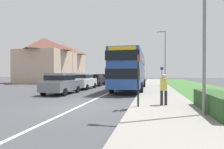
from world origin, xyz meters
The scene contains 16 objects.
ground_plane centered at (0.00, 0.00, 0.00)m, with size 120.00×120.00×0.00m, color #424247.
lane_marking_centre centered at (0.00, 8.00, 0.00)m, with size 0.14×60.00×0.01m, color silver.
pavement_near_side centered at (4.20, 6.00, 0.06)m, with size 3.20×68.00×0.12m, color gray.
grass_verge_seaward centered at (8.50, 6.00, 0.04)m, with size 6.00×68.00×0.08m, color #3D6B33.
roadside_hedge centered at (6.30, -0.61, 0.45)m, with size 1.10×3.82×0.90m, color #2D5128.
double_decker_bus centered at (1.55, 9.12, 2.14)m, with size 2.80×10.06×3.70m.
parked_car_grey centered at (-3.55, 4.73, 0.93)m, with size 1.98×3.90×1.70m.
parked_car_white centered at (-3.58, 9.55, 0.94)m, with size 2.01×4.15×1.73m.
parked_car_black centered at (-3.69, 14.52, 0.86)m, with size 1.92×4.01×1.55m.
parked_car_red centered at (-3.54, 19.28, 0.87)m, with size 1.88×3.90×1.57m.
pedestrian_at_stop centered at (4.22, 0.60, 0.98)m, with size 0.34×0.34×1.67m.
bus_stop_sign centered at (3.00, -0.10, 1.54)m, with size 0.09×0.52×2.60m.
cycle_route_sign centered at (4.95, 15.58, 1.43)m, with size 0.44×0.08×2.52m.
street_lamp_near centered at (5.49, -1.22, 4.22)m, with size 1.14×0.20×7.35m.
street_lamp_mid centered at (5.24, 15.50, 4.10)m, with size 1.14×0.20×7.11m.
house_terrace_far_side centered at (-14.67, 22.87, 3.92)m, with size 7.68×13.33×7.84m.
Camera 1 is at (3.61, -8.76, 1.72)m, focal length 29.11 mm.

